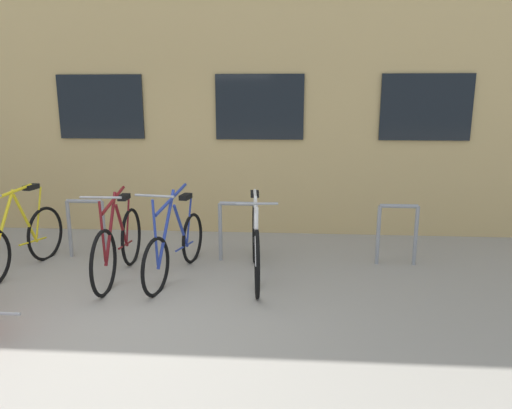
# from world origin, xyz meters

# --- Properties ---
(ground_plane) EXTENTS (42.00, 42.00, 0.00)m
(ground_plane) POSITION_xyz_m (0.00, 0.00, 0.00)
(ground_plane) COLOR #9E998E
(storefront_building) EXTENTS (28.00, 6.35, 6.32)m
(storefront_building) POSITION_xyz_m (0.00, 6.35, 3.16)
(storefront_building) COLOR tan
(storefront_building) RESTS_ON ground
(bike_rack) EXTENTS (6.51, 0.05, 0.78)m
(bike_rack) POSITION_xyz_m (0.01, 1.90, 0.47)
(bike_rack) COLOR gray
(bike_rack) RESTS_ON ground
(bicycle_maroon) EXTENTS (0.44, 1.69, 1.08)m
(bicycle_maroon) POSITION_xyz_m (-0.32, 1.23, 0.39)
(bicycle_maroon) COLOR black
(bicycle_maroon) RESTS_ON ground
(bicycle_yellow) EXTENTS (0.44, 1.71, 1.08)m
(bicycle_yellow) POSITION_xyz_m (-1.57, 1.31, 0.39)
(bicycle_yellow) COLOR black
(bicycle_yellow) RESTS_ON ground
(bicycle_white) EXTENTS (0.44, 1.84, 1.02)m
(bicycle_white) POSITION_xyz_m (1.27, 1.37, 0.40)
(bicycle_white) COLOR black
(bicycle_white) RESTS_ON ground
(bicycle_blue) EXTENTS (0.46, 1.70, 1.10)m
(bicycle_blue) POSITION_xyz_m (0.33, 1.31, 0.37)
(bicycle_blue) COLOR black
(bicycle_blue) RESTS_ON ground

